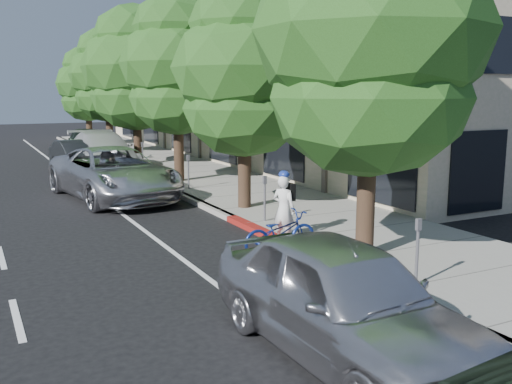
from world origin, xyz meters
TOP-DOWN VIEW (x-y plane):
  - ground at (0.00, 0.00)m, footprint 120.00×120.00m
  - sidewalk at (2.30, 8.00)m, footprint 4.60×56.00m
  - curb at (0.00, 8.00)m, footprint 0.30×56.00m
  - curb_red_segment at (0.00, 1.00)m, footprint 0.32×4.00m
  - storefront_building at (9.60, 18.00)m, footprint 10.00×36.00m
  - street_tree_0 at (0.90, -2.00)m, footprint 5.01×5.01m
  - street_tree_1 at (0.90, 4.00)m, footprint 4.39×4.39m
  - street_tree_2 at (0.90, 10.00)m, footprint 4.46×4.46m
  - street_tree_3 at (0.90, 16.00)m, footprint 5.17×5.17m
  - street_tree_4 at (0.90, 22.00)m, footprint 4.38×4.38m
  - street_tree_5 at (0.90, 28.00)m, footprint 4.10×4.10m
  - cyclist at (0.14, 0.23)m, footprint 0.64×0.73m
  - bicycle at (-0.40, -0.55)m, footprint 1.88×0.70m
  - silver_suv at (-2.20, 8.00)m, footprint 3.79×6.81m
  - dark_sedan at (-2.20, 14.50)m, footprint 2.03×4.84m
  - white_pickup at (-1.09, 15.00)m, footprint 2.76×6.45m
  - dark_suv_far at (-0.50, 21.74)m, footprint 2.59×5.17m
  - near_car_a at (-2.20, -5.50)m, footprint 2.11×5.00m
  - pedestrian at (3.76, 9.99)m, footprint 1.14×1.11m

SIDE VIEW (x-z plane):
  - ground at x=0.00m, z-range 0.00..0.00m
  - sidewalk at x=2.30m, z-range 0.00..0.15m
  - curb at x=0.00m, z-range 0.00..0.15m
  - curb_red_segment at x=0.00m, z-range 0.00..0.15m
  - bicycle at x=-0.40m, z-range 0.00..0.98m
  - dark_sedan at x=-2.20m, z-range 0.00..1.56m
  - cyclist at x=0.14m, z-range 0.00..1.69m
  - near_car_a at x=-2.20m, z-range 0.00..1.69m
  - dark_suv_far at x=-0.50m, z-range 0.00..1.69m
  - silver_suv at x=-2.20m, z-range 0.00..1.80m
  - white_pickup at x=-1.09m, z-range 0.00..1.85m
  - pedestrian at x=3.76m, z-range 0.15..2.00m
  - storefront_building at x=9.60m, z-range 0.00..7.00m
  - street_tree_5 at x=0.90m, z-range 0.79..7.54m
  - street_tree_1 at x=0.90m, z-range 0.79..7.79m
  - street_tree_4 at x=0.90m, z-range 0.90..8.30m
  - street_tree_2 at x=0.90m, z-range 0.92..8.45m
  - street_tree_3 at x=0.90m, z-range 0.84..8.71m
  - street_tree_0 at x=0.90m, z-range 0.88..8.73m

